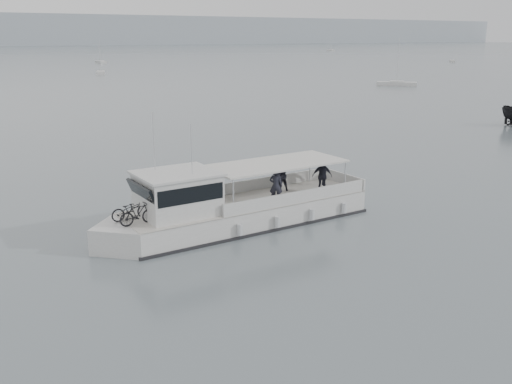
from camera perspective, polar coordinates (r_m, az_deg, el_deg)
ground at (r=33.14m, az=1.59°, el=-0.74°), size 1400.00×1400.00×0.00m
tour_boat at (r=27.96m, az=-3.06°, el=-1.70°), size 14.60×3.94×6.10m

